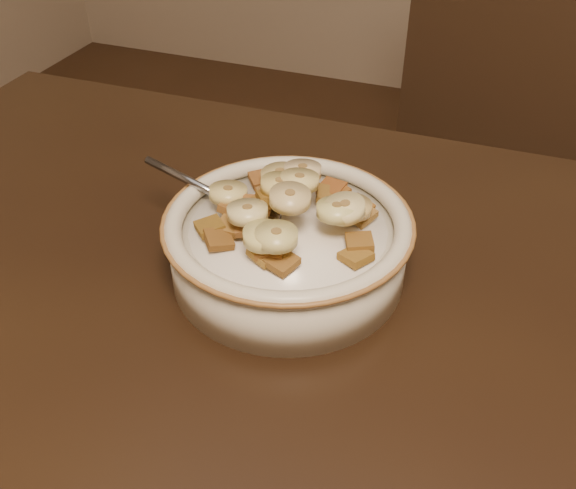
% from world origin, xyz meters
% --- Properties ---
extents(chair, '(0.52, 0.52, 0.90)m').
position_xyz_m(chair, '(-0.10, 0.73, 0.45)').
color(chair, black).
rests_on(chair, floor).
extents(cereal_bowl, '(0.19, 0.19, 0.05)m').
position_xyz_m(cereal_bowl, '(-0.22, 0.17, 0.77)').
color(cereal_bowl, beige).
rests_on(cereal_bowl, table).
extents(milk, '(0.16, 0.16, 0.00)m').
position_xyz_m(milk, '(-0.22, 0.17, 0.80)').
color(milk, white).
rests_on(milk, cereal_bowl).
extents(spoon, '(0.05, 0.04, 0.01)m').
position_xyz_m(spoon, '(-0.25, 0.17, 0.80)').
color(spoon, gray).
rests_on(spoon, cereal_bowl).
extents(cereal_square_0, '(0.03, 0.03, 0.01)m').
position_xyz_m(cereal_square_0, '(-0.23, 0.20, 0.81)').
color(cereal_square_0, brown).
rests_on(cereal_square_0, milk).
extents(cereal_square_1, '(0.03, 0.03, 0.01)m').
position_xyz_m(cereal_square_1, '(-0.25, 0.15, 0.81)').
color(cereal_square_1, brown).
rests_on(cereal_square_1, milk).
extents(cereal_square_2, '(0.03, 0.03, 0.01)m').
position_xyz_m(cereal_square_2, '(-0.25, 0.21, 0.80)').
color(cereal_square_2, brown).
rests_on(cereal_square_2, milk).
extents(cereal_square_3, '(0.03, 0.03, 0.01)m').
position_xyz_m(cereal_square_3, '(-0.27, 0.13, 0.80)').
color(cereal_square_3, brown).
rests_on(cereal_square_3, milk).
extents(cereal_square_4, '(0.03, 0.03, 0.01)m').
position_xyz_m(cereal_square_4, '(-0.25, 0.17, 0.81)').
color(cereal_square_4, brown).
rests_on(cereal_square_4, milk).
extents(cereal_square_5, '(0.02, 0.02, 0.01)m').
position_xyz_m(cereal_square_5, '(-0.22, 0.12, 0.81)').
color(cereal_square_5, brown).
rests_on(cereal_square_5, milk).
extents(cereal_square_6, '(0.03, 0.03, 0.01)m').
position_xyz_m(cereal_square_6, '(-0.16, 0.15, 0.80)').
color(cereal_square_6, '#97671E').
rests_on(cereal_square_6, milk).
extents(cereal_square_7, '(0.03, 0.03, 0.01)m').
position_xyz_m(cereal_square_7, '(-0.18, 0.20, 0.81)').
color(cereal_square_7, olive).
rests_on(cereal_square_7, milk).
extents(cereal_square_8, '(0.03, 0.02, 0.01)m').
position_xyz_m(cereal_square_8, '(-0.21, 0.21, 0.80)').
color(cereal_square_8, brown).
rests_on(cereal_square_8, milk).
extents(cereal_square_9, '(0.03, 0.03, 0.01)m').
position_xyz_m(cereal_square_9, '(-0.16, 0.16, 0.80)').
color(cereal_square_9, brown).
rests_on(cereal_square_9, milk).
extents(cereal_square_10, '(0.02, 0.02, 0.01)m').
position_xyz_m(cereal_square_10, '(-0.26, 0.14, 0.81)').
color(cereal_square_10, brown).
rests_on(cereal_square_10, milk).
extents(cereal_square_11, '(0.03, 0.03, 0.01)m').
position_xyz_m(cereal_square_11, '(-0.25, 0.18, 0.82)').
color(cereal_square_11, olive).
rests_on(cereal_square_11, milk).
extents(cereal_square_12, '(0.03, 0.03, 0.01)m').
position_xyz_m(cereal_square_12, '(-0.28, 0.19, 0.80)').
color(cereal_square_12, brown).
rests_on(cereal_square_12, milk).
extents(cereal_square_13, '(0.03, 0.03, 0.01)m').
position_xyz_m(cereal_square_13, '(-0.28, 0.14, 0.81)').
color(cereal_square_13, brown).
rests_on(cereal_square_13, milk).
extents(cereal_square_14, '(0.03, 0.03, 0.01)m').
position_xyz_m(cereal_square_14, '(-0.17, 0.20, 0.80)').
color(cereal_square_14, olive).
rests_on(cereal_square_14, milk).
extents(cereal_square_15, '(0.03, 0.03, 0.01)m').
position_xyz_m(cereal_square_15, '(-0.27, 0.22, 0.80)').
color(cereal_square_15, brown).
rests_on(cereal_square_15, milk).
extents(cereal_square_16, '(0.03, 0.03, 0.01)m').
position_xyz_m(cereal_square_16, '(-0.23, 0.12, 0.80)').
color(cereal_square_16, olive).
rests_on(cereal_square_16, milk).
extents(cereal_square_17, '(0.03, 0.03, 0.01)m').
position_xyz_m(cereal_square_17, '(-0.18, 0.21, 0.80)').
color(cereal_square_17, brown).
rests_on(cereal_square_17, milk).
extents(cereal_square_18, '(0.03, 0.03, 0.01)m').
position_xyz_m(cereal_square_18, '(-0.26, 0.16, 0.81)').
color(cereal_square_18, brown).
rests_on(cereal_square_18, milk).
extents(cereal_square_19, '(0.03, 0.03, 0.01)m').
position_xyz_m(cereal_square_19, '(-0.20, 0.22, 0.80)').
color(cereal_square_19, '#9E511D').
rests_on(cereal_square_19, milk).
extents(cereal_square_20, '(0.03, 0.03, 0.01)m').
position_xyz_m(cereal_square_20, '(-0.21, 0.12, 0.81)').
color(cereal_square_20, brown).
rests_on(cereal_square_20, milk).
extents(cereal_square_21, '(0.02, 0.02, 0.01)m').
position_xyz_m(cereal_square_21, '(-0.27, 0.16, 0.81)').
color(cereal_square_21, '#613313').
rests_on(cereal_square_21, milk).
extents(cereal_square_22, '(0.03, 0.03, 0.01)m').
position_xyz_m(cereal_square_22, '(-0.25, 0.22, 0.80)').
color(cereal_square_22, olive).
rests_on(cereal_square_22, milk).
extents(cereal_square_23, '(0.03, 0.03, 0.01)m').
position_xyz_m(cereal_square_23, '(-0.19, 0.21, 0.80)').
color(cereal_square_23, olive).
rests_on(cereal_square_23, milk).
extents(cereal_square_24, '(0.03, 0.03, 0.01)m').
position_xyz_m(cereal_square_24, '(-0.24, 0.17, 0.81)').
color(cereal_square_24, brown).
rests_on(cereal_square_24, milk).
extents(cereal_square_25, '(0.02, 0.02, 0.01)m').
position_xyz_m(cereal_square_25, '(-0.21, 0.22, 0.80)').
color(cereal_square_25, brown).
rests_on(cereal_square_25, milk).
extents(cereal_square_26, '(0.03, 0.03, 0.01)m').
position_xyz_m(cereal_square_26, '(-0.24, 0.17, 0.82)').
color(cereal_square_26, brown).
rests_on(cereal_square_26, milk).
extents(banana_slice_0, '(0.03, 0.03, 0.01)m').
position_xyz_m(banana_slice_0, '(-0.25, 0.15, 0.82)').
color(banana_slice_0, '#F9DFA8').
rests_on(banana_slice_0, milk).
extents(banana_slice_1, '(0.04, 0.04, 0.01)m').
position_xyz_m(banana_slice_1, '(-0.22, 0.19, 0.83)').
color(banana_slice_1, '#E2C881').
rests_on(banana_slice_1, milk).
extents(banana_slice_2, '(0.03, 0.03, 0.02)m').
position_xyz_m(banana_slice_2, '(-0.18, 0.17, 0.82)').
color(banana_slice_2, '#E7C885').
rests_on(banana_slice_2, milk).
extents(banana_slice_3, '(0.04, 0.04, 0.01)m').
position_xyz_m(banana_slice_3, '(-0.25, 0.21, 0.81)').
color(banana_slice_3, '#ECD487').
rests_on(banana_slice_3, milk).
extents(banana_slice_4, '(0.04, 0.04, 0.01)m').
position_xyz_m(banana_slice_4, '(-0.23, 0.12, 0.82)').
color(banana_slice_4, '#D9CA68').
rests_on(banana_slice_4, milk).
extents(banana_slice_5, '(0.04, 0.04, 0.01)m').
position_xyz_m(banana_slice_5, '(-0.22, 0.16, 0.83)').
color(banana_slice_5, beige).
rests_on(banana_slice_5, milk).
extents(banana_slice_6, '(0.04, 0.04, 0.01)m').
position_xyz_m(banana_slice_6, '(-0.24, 0.18, 0.83)').
color(banana_slice_6, '#E6BE6E').
rests_on(banana_slice_6, milk).
extents(banana_slice_7, '(0.04, 0.04, 0.01)m').
position_xyz_m(banana_slice_7, '(-0.19, 0.17, 0.82)').
color(banana_slice_7, '#E9DF7E').
rests_on(banana_slice_7, milk).
extents(banana_slice_8, '(0.04, 0.04, 0.01)m').
position_xyz_m(banana_slice_8, '(-0.23, 0.22, 0.82)').
color(banana_slice_8, '#D6BA80').
rests_on(banana_slice_8, milk).
extents(banana_slice_9, '(0.03, 0.03, 0.01)m').
position_xyz_m(banana_slice_9, '(-0.28, 0.18, 0.81)').
color(banana_slice_9, '#E2CE71').
rests_on(banana_slice_9, milk).
extents(banana_slice_10, '(0.04, 0.04, 0.01)m').
position_xyz_m(banana_slice_10, '(-0.18, 0.18, 0.82)').
color(banana_slice_10, tan).
rests_on(banana_slice_10, milk).
extents(banana_slice_11, '(0.04, 0.04, 0.01)m').
position_xyz_m(banana_slice_11, '(-0.22, 0.12, 0.82)').
color(banana_slice_11, '#E1CE75').
rests_on(banana_slice_11, milk).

